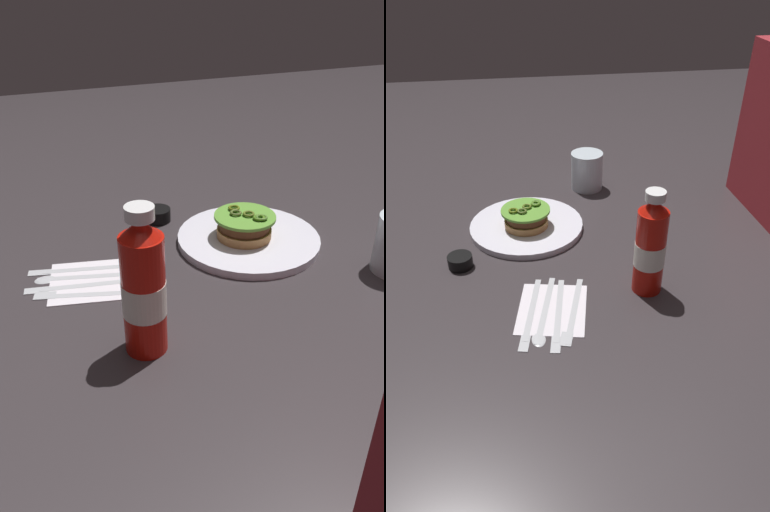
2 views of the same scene
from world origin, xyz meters
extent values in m
plane|color=#363032|center=(0.00, 0.00, 0.00)|extent=(3.00, 3.00, 0.00)
cylinder|color=white|center=(-0.04, -0.07, 0.01)|extent=(0.28, 0.28, 0.02)
cylinder|color=#B27F47|center=(-0.03, -0.07, 0.02)|extent=(0.11, 0.11, 0.02)
cylinder|color=#512D19|center=(-0.03, -0.07, 0.04)|extent=(0.10, 0.10, 0.02)
cylinder|color=red|center=(-0.03, -0.07, 0.05)|extent=(0.09, 0.09, 0.01)
cylinder|color=#5C9B33|center=(-0.03, -0.07, 0.06)|extent=(0.12, 0.12, 0.01)
torus|color=#4C762A|center=(-0.05, -0.05, 0.07)|extent=(0.02, 0.02, 0.01)
torus|color=#576914|center=(-0.02, -0.10, 0.07)|extent=(0.02, 0.02, 0.01)
torus|color=#506427|center=(-0.02, -0.08, 0.07)|extent=(0.02, 0.02, 0.01)
torus|color=#4C7C1F|center=(-0.05, -0.05, 0.07)|extent=(0.02, 0.02, 0.01)
torus|color=#576B20|center=(-0.04, -0.07, 0.07)|extent=(0.02, 0.02, 0.01)
cylinder|color=red|center=(0.24, 0.16, 0.09)|extent=(0.06, 0.06, 0.18)
cone|color=red|center=(0.24, 0.16, 0.19)|extent=(0.05, 0.05, 0.03)
cylinder|color=white|center=(0.24, 0.16, 0.22)|extent=(0.04, 0.04, 0.02)
cylinder|color=white|center=(0.24, 0.16, 0.09)|extent=(0.06, 0.06, 0.05)
cylinder|color=silver|center=(-0.24, 0.11, 0.05)|extent=(0.09, 0.09, 0.10)
cylinder|color=black|center=(0.10, -0.23, 0.01)|extent=(0.05, 0.05, 0.03)
cube|color=white|center=(0.27, -0.04, 0.00)|extent=(0.18, 0.16, 0.00)
cube|color=silver|center=(0.26, -0.08, 0.00)|extent=(0.18, 0.05, 0.00)
cube|color=silver|center=(0.34, -0.10, 0.00)|extent=(0.08, 0.04, 0.00)
cube|color=silver|center=(0.27, -0.06, 0.00)|extent=(0.20, 0.06, 0.00)
ellipsoid|color=silver|center=(0.35, -0.08, 0.00)|extent=(0.04, 0.03, 0.00)
cube|color=silver|center=(0.27, -0.03, 0.00)|extent=(0.18, 0.04, 0.00)
cube|color=silver|center=(0.35, -0.04, 0.00)|extent=(0.08, 0.03, 0.00)
cube|color=silver|center=(0.28, 0.00, 0.00)|extent=(0.19, 0.06, 0.00)
cube|color=silver|center=(0.36, -0.03, 0.00)|extent=(0.04, 0.03, 0.00)
camera|label=1|loc=(0.38, 0.72, 0.50)|focal=36.30mm
camera|label=2|loc=(0.98, -0.10, 0.62)|focal=33.25mm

